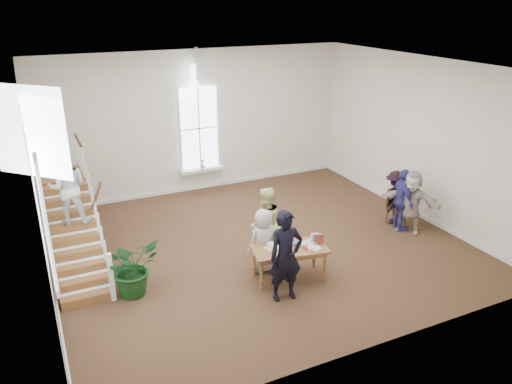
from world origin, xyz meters
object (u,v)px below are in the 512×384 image
woman_cluster_c (411,202)px  elderly_woman (263,240)px  woman_cluster_b (394,197)px  person_yellow (266,224)px  side_chair (395,204)px  woman_cluster_a (402,200)px  floor_plant (132,267)px  library_table (290,251)px  police_officer (286,256)px

woman_cluster_c → elderly_woman: bearing=-121.3°
elderly_woman → woman_cluster_b: size_ratio=1.00×
person_yellow → side_chair: 4.14m
elderly_woman → woman_cluster_a: bearing=178.8°
woman_cluster_b → floor_plant: 7.42m
person_yellow → woman_cluster_c: 4.16m
library_table → floor_plant: size_ratio=1.40×
library_table → side_chair: bearing=28.5°
library_table → side_chair: size_ratio=1.71×
woman_cluster_b → side_chair: woman_cluster_b is taller
police_officer → side_chair: bearing=29.0°
woman_cluster_a → person_yellow: bearing=98.7°
woman_cluster_c → woman_cluster_b: bearing=146.8°
woman_cluster_c → side_chair: (-0.03, 0.58, -0.28)m
woman_cluster_b → woman_cluster_c: bearing=51.6°
woman_cluster_a → woman_cluster_b: 0.48m
woman_cluster_a → floor_plant: woman_cluster_a is taller
police_officer → woman_cluster_b: bearing=29.6°
police_officer → elderly_woman: police_officer is taller
police_officer → woman_cluster_a: police_officer is taller
woman_cluster_b → elderly_woman: bearing=-28.2°
side_chair → floor_plant: bearing=165.0°
person_yellow → police_officer: bearing=59.6°
elderly_woman → woman_cluster_c: size_ratio=0.87×
floor_plant → elderly_woman: bearing=-5.9°
woman_cluster_b → library_table: bearing=-19.5°
library_table → police_officer: 0.85m
person_yellow → woman_cluster_a: (4.02, -0.15, -0.04)m
woman_cluster_b → floor_plant: bearing=-34.6°
woman_cluster_c → side_chair: size_ratio=1.66×
side_chair → person_yellow: bearing=164.9°
woman_cluster_a → woman_cluster_c: bearing=-136.2°
floor_plant → woman_cluster_c: bearing=-1.2°
person_yellow → woman_cluster_a: bearing=160.4°
elderly_woman → person_yellow: size_ratio=0.84×
woman_cluster_a → woman_cluster_c: 0.24m
floor_plant → side_chair: 7.38m
side_chair → police_officer: bearing=-174.6°
police_officer → side_chair: (4.52, 1.98, -0.41)m
police_officer → woman_cluster_b: size_ratio=1.31×
woman_cluster_a → woman_cluster_b: bearing=-5.2°
woman_cluster_b → side_chair: 0.19m
library_table → person_yellow: 1.12m
police_officer → woman_cluster_a: 4.70m
elderly_woman → woman_cluster_c: 4.45m
library_table → woman_cluster_b: size_ratio=1.17×
library_table → side_chair: side_chair is taller
woman_cluster_c → floor_plant: 7.41m
woman_cluster_b → police_officer: bearing=-14.2°
person_yellow → woman_cluster_c: bearing=157.7°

